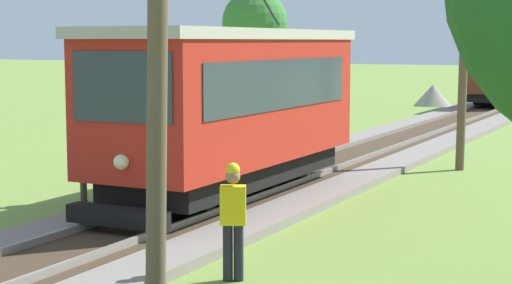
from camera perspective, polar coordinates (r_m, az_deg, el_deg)
red_tram at (r=18.52m, az=-1.71°, el=2.51°), size 2.60×8.54×4.79m
freight_car at (r=46.13m, az=15.76°, el=4.01°), size 2.40×5.20×2.31m
utility_pole_near_tram at (r=10.03m, az=-6.59°, el=8.37°), size 1.40×0.53×7.52m
utility_pole_mid at (r=24.26m, az=13.72°, el=6.49°), size 1.40×0.49×6.87m
gravel_pile at (r=48.27m, az=11.71°, el=3.08°), size 2.08×2.08×1.17m
track_worker at (r=12.71m, az=-1.54°, el=-4.96°), size 0.45×0.38×1.78m
second_worker at (r=19.27m, az=-11.48°, el=-1.07°), size 0.42×0.45×1.78m
tree_left_near at (r=44.45m, az=-0.08°, el=7.96°), size 3.39×3.39×6.21m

